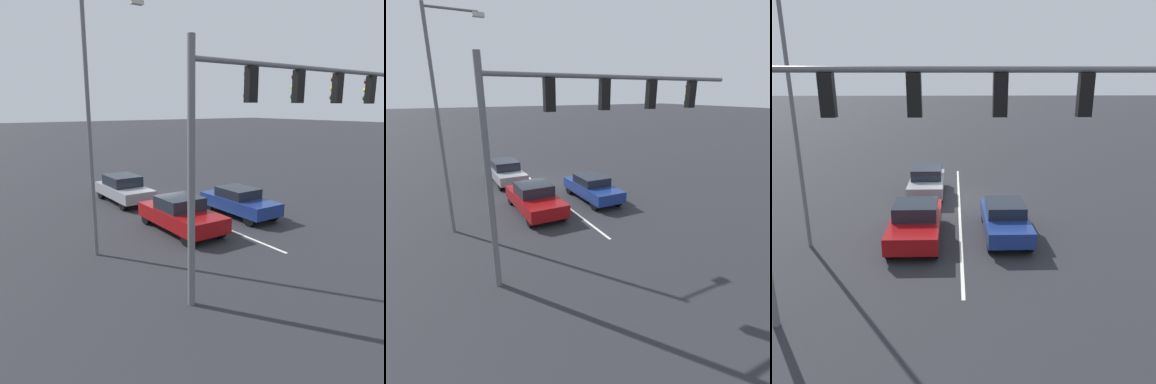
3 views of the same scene
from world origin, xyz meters
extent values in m
plane|color=#28282D|center=(0.00, 0.00, 0.00)|extent=(240.00, 240.00, 0.00)
cube|color=silver|center=(0.00, 1.91, 0.01)|extent=(0.12, 15.81, 0.01)
cube|color=maroon|center=(1.79, 5.38, 0.64)|extent=(1.92, 4.48, 0.64)
cube|color=black|center=(1.79, 5.26, 1.23)|extent=(1.69, 1.72, 0.54)
cube|color=red|center=(1.11, 3.18, 0.80)|extent=(0.24, 0.06, 0.12)
cube|color=red|center=(2.46, 3.18, 0.80)|extent=(0.24, 0.06, 0.12)
cylinder|color=black|center=(0.95, 7.05, 0.32)|extent=(0.22, 0.64, 0.64)
cylinder|color=black|center=(2.62, 7.05, 0.32)|extent=(0.22, 0.64, 0.64)
cylinder|color=black|center=(0.95, 3.71, 0.32)|extent=(0.22, 0.64, 0.64)
cylinder|color=black|center=(2.62, 3.71, 0.32)|extent=(0.22, 0.64, 0.64)
cube|color=navy|center=(-1.82, 5.09, 0.64)|extent=(1.73, 4.26, 0.60)
cube|color=black|center=(-1.82, 4.96, 1.17)|extent=(1.52, 1.85, 0.46)
cube|color=red|center=(-2.42, 3.00, 0.79)|extent=(0.24, 0.06, 0.12)
cube|color=red|center=(-1.22, 3.00, 0.79)|extent=(0.24, 0.06, 0.12)
cylinder|color=black|center=(-2.55, 6.63, 0.34)|extent=(0.22, 0.68, 0.68)
cylinder|color=black|center=(-1.09, 6.63, 0.34)|extent=(0.22, 0.68, 0.68)
cylinder|color=black|center=(-2.55, 3.56, 0.34)|extent=(0.22, 0.68, 0.68)
cylinder|color=black|center=(-1.09, 3.56, 0.34)|extent=(0.22, 0.68, 0.68)
cube|color=gray|center=(1.75, -0.61, 0.65)|extent=(1.82, 4.32, 0.58)
cube|color=black|center=(1.75, -0.84, 1.23)|extent=(1.60, 2.09, 0.58)
cube|color=red|center=(1.11, -2.73, 0.80)|extent=(0.24, 0.06, 0.12)
cube|color=red|center=(2.39, -2.73, 0.80)|extent=(0.24, 0.06, 0.12)
cylinder|color=black|center=(0.97, 0.94, 0.36)|extent=(0.22, 0.72, 0.72)
cylinder|color=black|center=(2.53, 0.94, 0.36)|extent=(0.22, 0.72, 0.72)
cylinder|color=black|center=(0.97, -2.16, 0.36)|extent=(0.22, 0.72, 0.72)
cylinder|color=black|center=(2.53, -2.16, 0.36)|extent=(0.22, 0.72, 0.72)
cylinder|color=slate|center=(4.97, 10.81, 3.49)|extent=(0.20, 0.20, 6.98)
cylinder|color=slate|center=(0.36, 10.81, 6.42)|extent=(9.21, 0.14, 0.14)
cube|color=black|center=(-2.69, 10.81, 5.88)|extent=(0.32, 0.22, 0.95)
sphere|color=#4C0C0C|center=(-2.69, 10.65, 6.16)|extent=(0.20, 0.20, 0.20)
sphere|color=yellow|center=(-2.69, 10.65, 5.88)|extent=(0.20, 0.20, 0.20)
sphere|color=#0A3814|center=(-2.69, 10.65, 5.59)|extent=(0.20, 0.20, 0.20)
cube|color=black|center=(-0.79, 10.81, 5.88)|extent=(0.32, 0.22, 0.95)
sphere|color=#4C0C0C|center=(-0.79, 10.65, 6.16)|extent=(0.20, 0.20, 0.20)
sphere|color=yellow|center=(-0.79, 10.65, 5.88)|extent=(0.20, 0.20, 0.20)
sphere|color=#0A3814|center=(-0.79, 10.65, 5.59)|extent=(0.20, 0.20, 0.20)
cube|color=black|center=(1.11, 10.81, 5.88)|extent=(0.32, 0.22, 0.95)
sphere|color=#4C0C0C|center=(1.11, 10.65, 6.16)|extent=(0.20, 0.20, 0.20)
sphere|color=yellow|center=(1.11, 10.65, 5.88)|extent=(0.20, 0.20, 0.20)
sphere|color=#0A3814|center=(1.11, 10.65, 5.59)|extent=(0.20, 0.20, 0.20)
cube|color=black|center=(3.02, 10.81, 5.88)|extent=(0.32, 0.22, 0.95)
sphere|color=#4C0C0C|center=(3.02, 10.65, 6.16)|extent=(0.20, 0.20, 0.20)
sphere|color=yellow|center=(3.02, 10.65, 5.88)|extent=(0.20, 0.20, 0.20)
sphere|color=#0A3814|center=(3.02, 10.65, 5.59)|extent=(0.20, 0.20, 0.20)
cylinder|color=slate|center=(5.84, 5.94, 4.53)|extent=(0.14, 0.14, 9.06)
cube|color=beige|center=(3.91, 5.94, 8.81)|extent=(0.44, 0.24, 0.16)
camera|label=1|loc=(10.23, 18.52, 5.30)|focal=35.00mm
camera|label=2|loc=(6.47, 19.38, 5.95)|focal=28.00mm
camera|label=3|loc=(0.25, 19.35, 6.26)|focal=35.00mm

